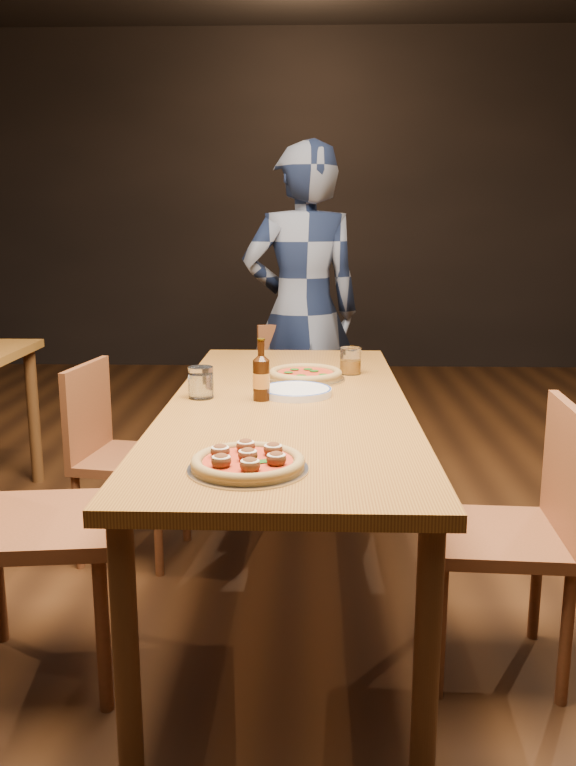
{
  "coord_description": "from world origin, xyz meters",
  "views": [
    {
      "loc": [
        0.08,
        -2.45,
        1.34
      ],
      "look_at": [
        0.0,
        -0.05,
        0.82
      ],
      "focal_mm": 35.0,
      "sensor_mm": 36.0,
      "label": 1
    }
  ],
  "objects_px": {
    "chair_main_nw": "(40,521)",
    "amber_glass": "(350,361)",
    "water_glass": "(201,382)",
    "plate_stack": "(296,392)",
    "chair_end": "(305,404)",
    "pizza_meatball": "(248,462)",
    "pizza_margherita": "(305,374)",
    "beer_bottle": "(261,379)",
    "chair_main_sw": "(132,458)",
    "chair_main_e": "(496,534)",
    "diner": "(303,313)",
    "table_main": "(288,421)"
  },
  "relations": [
    {
      "from": "amber_glass",
      "to": "diner",
      "type": "relative_size",
      "value": 0.06
    },
    {
      "from": "beer_bottle",
      "to": "plate_stack",
      "type": "bearing_deg",
      "value": 35.2
    },
    {
      "from": "table_main",
      "to": "pizza_meatball",
      "type": "bearing_deg",
      "value": -95.98
    },
    {
      "from": "beer_bottle",
      "to": "table_main",
      "type": "bearing_deg",
      "value": 2.86
    },
    {
      "from": "chair_main_e",
      "to": "amber_glass",
      "type": "height_order",
      "value": "chair_main_e"
    },
    {
      "from": "chair_main_e",
      "to": "plate_stack",
      "type": "relative_size",
      "value": 3.48
    },
    {
      "from": "beer_bottle",
      "to": "chair_main_nw",
      "type": "bearing_deg",
      "value": -144.7
    },
    {
      "from": "diner",
      "to": "amber_glass",
      "type": "bearing_deg",
      "value": 88.19
    },
    {
      "from": "chair_end",
      "to": "table_main",
      "type": "bearing_deg",
      "value": -109.8
    },
    {
      "from": "pizza_margherita",
      "to": "plate_stack",
      "type": "relative_size",
      "value": 1.21
    },
    {
      "from": "chair_end",
      "to": "pizza_meatball",
      "type": "xyz_separation_m",
      "value": [
        -0.12,
        -1.98,
        0.34
      ]
    },
    {
      "from": "water_glass",
      "to": "plate_stack",
      "type": "bearing_deg",
      "value": 9.28
    },
    {
      "from": "pizza_margherita",
      "to": "plate_stack",
      "type": "bearing_deg",
      "value": -96.64
    },
    {
      "from": "diner",
      "to": "plate_stack",
      "type": "bearing_deg",
      "value": 76.63
    },
    {
      "from": "table_main",
      "to": "amber_glass",
      "type": "height_order",
      "value": "amber_glass"
    },
    {
      "from": "chair_main_nw",
      "to": "pizza_margherita",
      "type": "height_order",
      "value": "chair_main_nw"
    },
    {
      "from": "chair_main_nw",
      "to": "beer_bottle",
      "type": "height_order",
      "value": "chair_main_nw"
    },
    {
      "from": "chair_main_nw",
      "to": "diner",
      "type": "xyz_separation_m",
      "value": [
        0.74,
        1.9,
        0.38
      ]
    },
    {
      "from": "chair_main_e",
      "to": "chair_end",
      "type": "bearing_deg",
      "value": -156.99
    },
    {
      "from": "beer_bottle",
      "to": "diner",
      "type": "xyz_separation_m",
      "value": [
        0.12,
        1.47,
        0.05
      ]
    },
    {
      "from": "plate_stack",
      "to": "chair_main_sw",
      "type": "bearing_deg",
      "value": 154.87
    },
    {
      "from": "plate_stack",
      "to": "diner",
      "type": "bearing_deg",
      "value": 89.8
    },
    {
      "from": "amber_glass",
      "to": "table_main",
      "type": "bearing_deg",
      "value": -116.96
    },
    {
      "from": "table_main",
      "to": "chair_end",
      "type": "relative_size",
      "value": 2.34
    },
    {
      "from": "chair_main_sw",
      "to": "pizza_meatball",
      "type": "bearing_deg",
      "value": -144.04
    },
    {
      "from": "chair_main_nw",
      "to": "chair_end",
      "type": "xyz_separation_m",
      "value": [
        0.75,
        1.69,
        -0.06
      ]
    },
    {
      "from": "chair_main_e",
      "to": "pizza_meatball",
      "type": "height_order",
      "value": "chair_main_e"
    },
    {
      "from": "chair_main_nw",
      "to": "chair_main_e",
      "type": "bearing_deg",
      "value": -93.56
    },
    {
      "from": "chair_end",
      "to": "amber_glass",
      "type": "bearing_deg",
      "value": -94.61
    },
    {
      "from": "plate_stack",
      "to": "water_glass",
      "type": "distance_m",
      "value": 0.33
    },
    {
      "from": "chair_main_e",
      "to": "water_glass",
      "type": "height_order",
      "value": "chair_main_e"
    },
    {
      "from": "water_glass",
      "to": "chair_end",
      "type": "bearing_deg",
      "value": 74.37
    },
    {
      "from": "chair_main_nw",
      "to": "amber_glass",
      "type": "bearing_deg",
      "value": -53.29
    },
    {
      "from": "pizza_margherita",
      "to": "water_glass",
      "type": "distance_m",
      "value": 0.48
    },
    {
      "from": "pizza_meatball",
      "to": "amber_glass",
      "type": "distance_m",
      "value": 1.22
    },
    {
      "from": "chair_main_e",
      "to": "chair_main_nw",
      "type": "bearing_deg",
      "value": -83.52
    },
    {
      "from": "plate_stack",
      "to": "amber_glass",
      "type": "relative_size",
      "value": 2.38
    },
    {
      "from": "beer_bottle",
      "to": "amber_glass",
      "type": "distance_m",
      "value": 0.56
    },
    {
      "from": "amber_glass",
      "to": "chair_main_sw",
      "type": "bearing_deg",
      "value": -175.76
    },
    {
      "from": "chair_end",
      "to": "water_glass",
      "type": "relative_size",
      "value": 7.91
    },
    {
      "from": "chair_end",
      "to": "pizza_meatball",
      "type": "height_order",
      "value": "chair_end"
    },
    {
      "from": "chair_main_e",
      "to": "diner",
      "type": "relative_size",
      "value": 0.5
    },
    {
      "from": "plate_stack",
      "to": "diner",
      "type": "xyz_separation_m",
      "value": [
        0.0,
        1.39,
        0.11
      ]
    },
    {
      "from": "pizza_margherita",
      "to": "amber_glass",
      "type": "distance_m",
      "value": 0.21
    },
    {
      "from": "pizza_margherita",
      "to": "beer_bottle",
      "type": "height_order",
      "value": "beer_bottle"
    },
    {
      "from": "chair_end",
      "to": "pizza_margherita",
      "type": "relative_size",
      "value": 2.84
    },
    {
      "from": "table_main",
      "to": "pizza_margherita",
      "type": "bearing_deg",
      "value": 80.94
    },
    {
      "from": "plate_stack",
      "to": "water_glass",
      "type": "height_order",
      "value": "water_glass"
    },
    {
      "from": "pizza_margherita",
      "to": "water_glass",
      "type": "relative_size",
      "value": 2.79
    },
    {
      "from": "chair_main_nw",
      "to": "amber_glass",
      "type": "relative_size",
      "value": 9.36
    }
  ]
}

